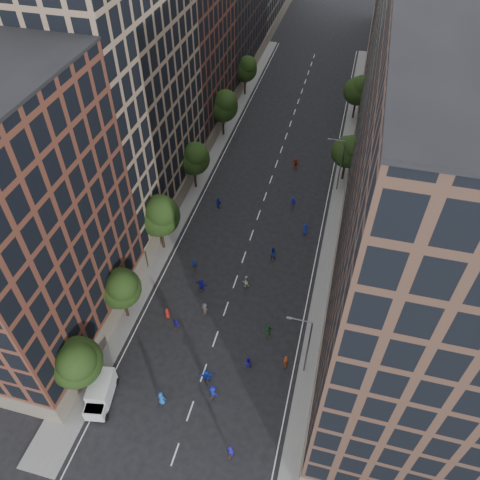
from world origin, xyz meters
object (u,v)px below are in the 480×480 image
at_px(streetlamp_near, 306,344).
at_px(cargo_van, 100,393).
at_px(streetlamp_far, 340,163).
at_px(skater_0, 161,398).
at_px(skater_2, 248,362).
at_px(skater_1, 231,451).

bearing_deg(streetlamp_near, cargo_van, -156.34).
relative_size(streetlamp_far, cargo_van, 1.75).
height_order(streetlamp_near, streetlamp_far, same).
xyz_separation_m(cargo_van, skater_0, (6.18, 1.24, -0.44)).
relative_size(streetlamp_far, skater_2, 5.24).
xyz_separation_m(cargo_van, skater_2, (13.76, 7.57, -0.51)).
relative_size(skater_0, skater_2, 1.07).
bearing_deg(streetlamp_near, skater_2, -169.99).
bearing_deg(skater_2, skater_0, 15.86).
height_order(streetlamp_far, cargo_van, streetlamp_far).
xyz_separation_m(streetlamp_far, skater_1, (-5.16, -43.70, -4.24)).
bearing_deg(skater_2, streetlamp_far, -123.75).
relative_size(streetlamp_near, skater_1, 4.91).
relative_size(streetlamp_far, skater_1, 4.91).
bearing_deg(skater_1, skater_2, -77.13).
relative_size(cargo_van, skater_1, 2.81).
xyz_separation_m(skater_0, skater_2, (7.59, 6.33, -0.06)).
relative_size(streetlamp_far, skater_0, 4.88).
bearing_deg(skater_0, skater_1, 161.08).
bearing_deg(cargo_van, streetlamp_far, 54.84).
relative_size(cargo_van, skater_0, 2.79).
height_order(streetlamp_far, skater_1, streetlamp_far).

